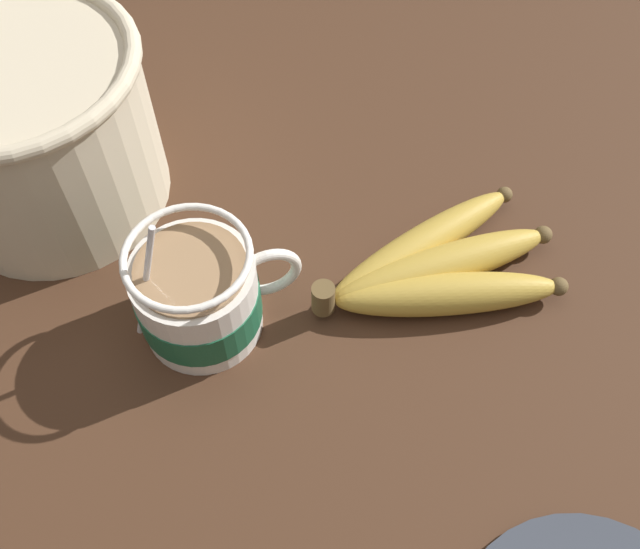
{
  "coord_description": "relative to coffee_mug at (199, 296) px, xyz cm",
  "views": [
    {
      "loc": [
        -3.45,
        -33.77,
        56.45
      ],
      "look_at": [
        6.5,
        -2.98,
        7.39
      ],
      "focal_mm": 40.0,
      "sensor_mm": 36.0,
      "label": 1
    }
  ],
  "objects": [
    {
      "name": "woven_basket",
      "position": [
        -10.04,
        18.64,
        4.25
      ],
      "size": [
        21.92,
        21.92,
        16.47
      ],
      "color": "beige",
      "rests_on": "table"
    },
    {
      "name": "table",
      "position": [
        3.46,
        1.83,
        -5.78
      ],
      "size": [
        116.13,
        116.13,
        2.85
      ],
      "color": "#422819",
      "rests_on": "ground"
    },
    {
      "name": "coffee_mug",
      "position": [
        0.0,
        0.0,
        0.0
      ],
      "size": [
        14.41,
        10.23,
        14.38
      ],
      "color": "white",
      "rests_on": "table"
    },
    {
      "name": "banana_bunch",
      "position": [
        20.54,
        -2.04,
        -2.55
      ],
      "size": [
        22.99,
        14.23,
        4.12
      ],
      "color": "brown",
      "rests_on": "table"
    }
  ]
}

